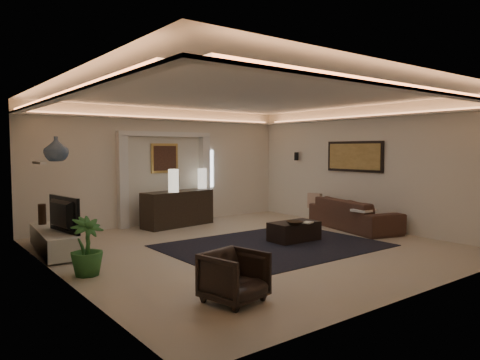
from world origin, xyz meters
TOP-DOWN VIEW (x-y plane):
  - floor at (0.00, 0.00)m, footprint 7.00×7.00m
  - ceiling at (0.00, 0.00)m, footprint 7.00×7.00m
  - wall_back at (0.00, 3.50)m, footprint 7.00×0.00m
  - wall_front at (0.00, -3.50)m, footprint 7.00×0.00m
  - wall_left at (-3.50, 0.00)m, footprint 0.00×7.00m
  - wall_right at (3.50, 0.00)m, footprint 0.00×7.00m
  - cove_soffit at (0.00, 0.00)m, footprint 7.00×7.00m
  - daylight_slit at (1.35, 3.48)m, footprint 0.25×0.03m
  - area_rug at (0.40, -0.20)m, footprint 4.00×3.00m
  - pilaster_left at (-1.15, 3.40)m, footprint 0.22×0.20m
  - pilaster_right at (1.15, 3.40)m, footprint 0.22×0.20m
  - alcove_header at (0.00, 3.40)m, footprint 2.52×0.20m
  - painting_frame at (0.00, 3.47)m, footprint 0.74×0.04m
  - painting_canvas at (0.00, 3.44)m, footprint 0.62×0.02m
  - art_panel_frame at (3.47, 0.30)m, footprint 0.04×1.64m
  - art_panel_gold at (3.44, 0.30)m, footprint 0.02×1.50m
  - wall_sconce at (3.38, 2.20)m, footprint 0.12×0.12m
  - wall_niche at (-3.44, 1.40)m, footprint 0.10×0.55m
  - console at (0.05, 2.91)m, footprint 1.89×0.85m
  - lamp_left at (-0.16, 2.74)m, footprint 0.28×0.28m
  - lamp_right at (0.94, 3.19)m, footprint 0.28×0.28m
  - media_ledge at (-3.15, 1.82)m, footprint 0.69×2.09m
  - tv at (-3.15, 1.46)m, footprint 1.11×0.30m
  - figurine at (-3.15, 2.55)m, footprint 0.19×0.19m
  - ginger_jar at (-3.15, 1.44)m, footprint 0.48×0.48m
  - plant at (-3.15, -0.03)m, footprint 0.58×0.58m
  - sofa at (3.15, 0.04)m, footprint 2.56×1.48m
  - throw_blanket at (2.69, -0.59)m, footprint 0.48×0.40m
  - throw_pillow at (3.15, 1.29)m, footprint 0.16×0.40m
  - coffee_table at (1.05, -0.12)m, footprint 1.03×0.57m
  - bowl at (0.78, -0.40)m, footprint 0.40×0.40m
  - magazine at (1.15, -0.40)m, footprint 0.27×0.23m
  - armchair at (-2.09, -2.28)m, footprint 0.80×0.82m

SIDE VIEW (x-z plane):
  - floor at x=0.00m, z-range 0.00..0.00m
  - area_rug at x=0.40m, z-range 0.00..0.01m
  - coffee_table at x=1.05m, z-range 0.01..0.40m
  - media_ledge at x=-3.15m, z-range 0.03..0.42m
  - armchair at x=-2.09m, z-range 0.00..0.63m
  - sofa at x=3.15m, z-range 0.00..0.70m
  - console at x=0.05m, z-range -0.06..0.86m
  - magazine at x=1.15m, z-range 0.41..0.44m
  - plant at x=-3.15m, z-range 0.00..0.87m
  - bowl at x=0.78m, z-range 0.41..0.49m
  - throw_blanket at x=2.69m, z-range 0.52..0.58m
  - throw_pillow at x=3.15m, z-range 0.36..0.74m
  - figurine at x=-3.15m, z-range 0.44..0.84m
  - tv at x=-3.15m, z-range 0.45..1.08m
  - lamp_left at x=-0.16m, z-range 0.82..1.36m
  - lamp_right at x=0.94m, z-range 0.83..1.35m
  - pilaster_left at x=-1.15m, z-range 0.00..2.20m
  - pilaster_right at x=1.15m, z-range 0.00..2.20m
  - daylight_slit at x=1.35m, z-range 0.85..1.85m
  - wall_back at x=0.00m, z-range -2.05..4.95m
  - wall_front at x=0.00m, z-range -2.05..4.95m
  - wall_left at x=-3.50m, z-range -2.05..4.95m
  - wall_right at x=3.50m, z-range -2.05..4.95m
  - painting_frame at x=0.00m, z-range 1.28..2.02m
  - painting_canvas at x=0.00m, z-range 1.34..1.96m
  - wall_niche at x=-3.44m, z-range 1.63..1.67m
  - wall_sconce at x=3.38m, z-range 1.57..1.79m
  - art_panel_gold at x=3.44m, z-range 1.39..2.01m
  - art_panel_frame at x=3.47m, z-range 1.33..2.07m
  - ginger_jar at x=-3.15m, z-range 1.67..2.10m
  - alcove_header at x=0.00m, z-range 2.19..2.31m
  - cove_soffit at x=0.00m, z-range 2.60..2.64m
  - ceiling at x=0.00m, z-range 2.90..2.90m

